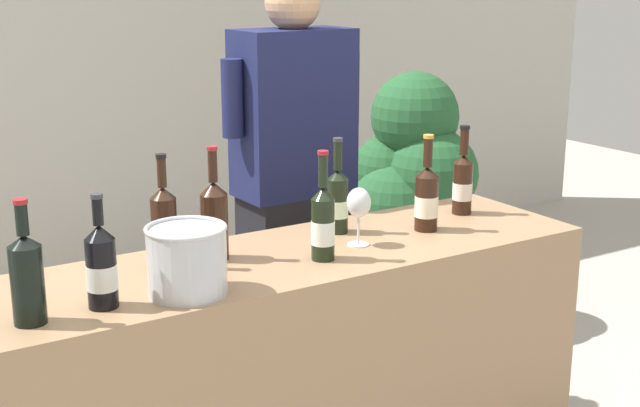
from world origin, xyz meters
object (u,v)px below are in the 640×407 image
object	(u,v)px
wine_bottle_6	(337,200)
wine_bottle_7	(27,276)
wine_bottle_1	(164,228)
wine_bottle_4	(101,267)
wine_bottle_0	(463,183)
wine_bottle_5	(427,198)
person_server	(294,212)
wine_bottle_3	(323,222)
wine_bottle_2	(214,218)
wine_glass	(359,205)
potted_shrub	(409,184)
ice_bucket	(187,260)

from	to	relation	value
wine_bottle_6	wine_bottle_7	xyz separation A→B (m)	(-1.09, -0.26, 0.01)
wine_bottle_1	wine_bottle_4	distance (m)	0.34
wine_bottle_0	wine_bottle_5	xyz separation A→B (m)	(-0.24, -0.10, -0.00)
person_server	wine_bottle_3	bearing A→B (deg)	-113.69
wine_bottle_3	wine_bottle_5	world-z (taller)	wine_bottle_3
wine_bottle_2	wine_glass	size ratio (longest dim) A/B	1.85
wine_glass	wine_bottle_7	bearing A→B (deg)	-174.43
wine_glass	wine_bottle_6	bearing A→B (deg)	82.58
wine_bottle_6	wine_bottle_1	bearing A→B (deg)	-176.39
wine_bottle_4	wine_bottle_1	bearing A→B (deg)	38.84
wine_bottle_5	wine_bottle_3	bearing A→B (deg)	-169.92
wine_bottle_7	wine_glass	world-z (taller)	wine_bottle_7
wine_bottle_1	wine_glass	bearing A→B (deg)	-10.71
wine_bottle_0	person_server	world-z (taller)	person_server
wine_bottle_3	potted_shrub	bearing A→B (deg)	43.97
wine_glass	ice_bucket	size ratio (longest dim) A/B	0.85
wine_bottle_0	wine_bottle_2	bearing A→B (deg)	-179.89
potted_shrub	wine_bottle_2	bearing A→B (deg)	-145.77
wine_glass	person_server	xyz separation A→B (m)	(0.14, 0.66, -0.20)
ice_bucket	wine_bottle_3	bearing A→B (deg)	7.17
wine_glass	ice_bucket	xyz separation A→B (m)	(-0.65, -0.12, -0.04)
wine_bottle_0	wine_bottle_5	bearing A→B (deg)	-158.12
wine_bottle_7	wine_bottle_0	bearing A→B (deg)	7.88
wine_bottle_2	wine_bottle_1	bearing A→B (deg)	179.87
wine_bottle_6	potted_shrub	distance (m)	1.54
wine_bottle_6	potted_shrub	world-z (taller)	potted_shrub
wine_bottle_0	ice_bucket	size ratio (longest dim) A/B	1.44
wine_bottle_7	wine_glass	xyz separation A→B (m)	(1.07, 0.10, 0.01)
wine_bottle_4	wine_bottle_5	world-z (taller)	wine_bottle_5
wine_bottle_3	ice_bucket	distance (m)	0.48
wine_bottle_7	potted_shrub	bearing A→B (deg)	30.54
ice_bucket	person_server	distance (m)	1.13
person_server	wine_bottle_4	bearing A→B (deg)	-143.54
wine_bottle_0	person_server	xyz separation A→B (m)	(-0.39, 0.54, -0.18)
wine_bottle_2	wine_glass	distance (m)	0.47
ice_bucket	wine_glass	bearing A→B (deg)	10.70
wine_bottle_2	wine_bottle_6	bearing A→B (deg)	4.88
wine_bottle_0	wine_bottle_1	size ratio (longest dim) A/B	0.94
wine_bottle_3	wine_bottle_2	bearing A→B (deg)	147.33
wine_bottle_1	ice_bucket	bearing A→B (deg)	-97.70
wine_bottle_3	wine_bottle_4	xyz separation A→B (m)	(-0.70, -0.03, -0.01)
wine_bottle_3	wine_bottle_6	xyz separation A→B (m)	(0.19, 0.22, -0.00)
wine_glass	wine_bottle_3	bearing A→B (deg)	-160.15
potted_shrub	wine_bottle_1	bearing A→B (deg)	-148.34
wine_bottle_1	wine_bottle_4	bearing A→B (deg)	-141.16
wine_glass	potted_shrub	xyz separation A→B (m)	(1.12, 1.19, -0.32)
wine_bottle_1	ice_bucket	xyz separation A→B (m)	(-0.03, -0.24, -0.03)
wine_bottle_6	person_server	world-z (taller)	person_server
wine_bottle_2	wine_bottle_7	distance (m)	0.65
wine_bottle_4	wine_bottle_2	bearing A→B (deg)	26.34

